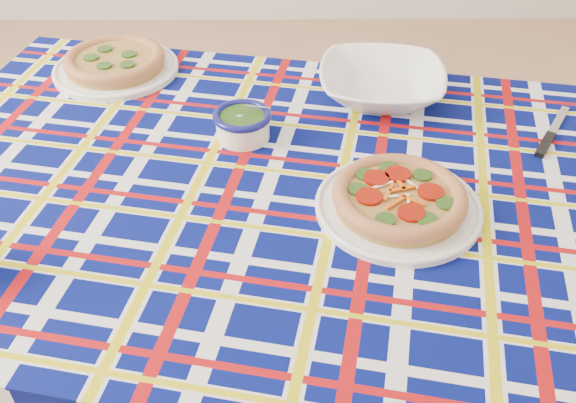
{
  "coord_description": "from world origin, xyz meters",
  "views": [
    {
      "loc": [
        0.34,
        -1.1,
        1.34
      ],
      "look_at": [
        0.35,
        -0.31,
        0.7
      ],
      "focal_mm": 40.0,
      "sensor_mm": 36.0,
      "label": 1
    }
  ],
  "objects_px": {
    "dining_table": "(303,219)",
    "pesto_bowl": "(243,122)",
    "main_focaccia_plate": "(399,197)",
    "serving_bowl": "(381,84)"
  },
  "relations": [
    {
      "from": "dining_table",
      "to": "pesto_bowl",
      "type": "bearing_deg",
      "value": 136.58
    },
    {
      "from": "dining_table",
      "to": "pesto_bowl",
      "type": "distance_m",
      "value": 0.21
    },
    {
      "from": "main_focaccia_plate",
      "to": "pesto_bowl",
      "type": "distance_m",
      "value": 0.34
    },
    {
      "from": "pesto_bowl",
      "to": "serving_bowl",
      "type": "xyz_separation_m",
      "value": [
        0.27,
        0.15,
        -0.0
      ]
    },
    {
      "from": "main_focaccia_plate",
      "to": "serving_bowl",
      "type": "xyz_separation_m",
      "value": [
        0.01,
        0.36,
        0.0
      ]
    },
    {
      "from": "dining_table",
      "to": "pesto_bowl",
      "type": "relative_size",
      "value": 14.59
    },
    {
      "from": "dining_table",
      "to": "main_focaccia_plate",
      "type": "relative_size",
      "value": 5.77
    },
    {
      "from": "dining_table",
      "to": "serving_bowl",
      "type": "height_order",
      "value": "serving_bowl"
    },
    {
      "from": "dining_table",
      "to": "serving_bowl",
      "type": "relative_size",
      "value": 6.27
    },
    {
      "from": "serving_bowl",
      "to": "pesto_bowl",
      "type": "bearing_deg",
      "value": -151.9
    }
  ]
}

